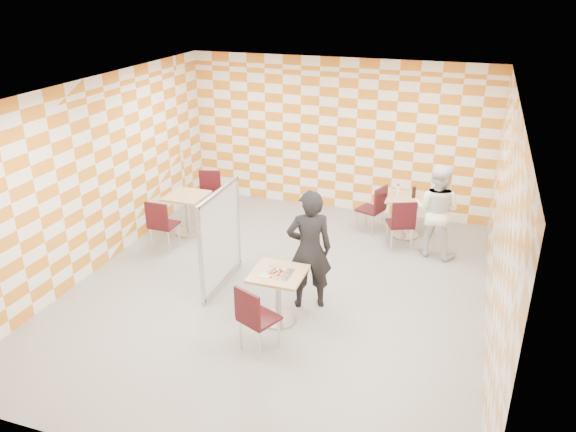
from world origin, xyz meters
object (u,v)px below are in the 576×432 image
at_px(chair_main_front, 254,315).
at_px(chair_second_front, 402,221).
at_px(chair_second_side, 375,206).
at_px(soda_bottle, 414,192).
at_px(main_table, 278,288).
at_px(second_table, 406,210).
at_px(man_white, 437,211).
at_px(empty_table, 187,207).
at_px(chair_empty_near, 161,222).
at_px(sport_bottle, 398,190).
at_px(partition, 220,238).
at_px(man_dark, 309,250).

bearing_deg(chair_main_front, chair_second_front, 69.30).
xyz_separation_m(chair_second_side, soda_bottle, (0.66, 0.11, 0.31)).
xyz_separation_m(chair_main_front, chair_second_side, (0.76, 4.01, 0.00)).
distance_m(main_table, second_table, 3.57).
height_order(man_white, soda_bottle, man_white).
relative_size(main_table, chair_second_side, 0.81).
relative_size(chair_main_front, chair_second_front, 1.00).
height_order(empty_table, chair_empty_near, chair_empty_near).
bearing_deg(sport_bottle, partition, -128.63).
bearing_deg(sport_bottle, soda_bottle, -14.09).
xyz_separation_m(sport_bottle, soda_bottle, (0.29, -0.07, 0.01)).
bearing_deg(soda_bottle, main_table, -112.15).
relative_size(main_table, second_table, 1.00).
bearing_deg(main_table, second_table, 69.28).
bearing_deg(main_table, man_dark, 62.19).
height_order(chair_second_side, partition, partition).
distance_m(empty_table, partition, 2.08).
height_order(chair_main_front, man_white, man_white).
bearing_deg(partition, chair_main_front, -52.21).
relative_size(main_table, man_dark, 0.42).
xyz_separation_m(main_table, chair_empty_near, (-2.60, 1.38, 0.04)).
distance_m(chair_second_front, man_dark, 2.43).
distance_m(chair_second_front, man_white, 0.61).
bearing_deg(man_dark, chair_second_front, -138.71).
height_order(man_dark, sport_bottle, man_dark).
bearing_deg(man_dark, main_table, 37.77).
bearing_deg(chair_second_side, empty_table, -161.76).
relative_size(chair_second_front, man_dark, 0.52).
relative_size(man_dark, sport_bottle, 8.82).
bearing_deg(second_table, main_table, -110.72).
height_order(empty_table, man_dark, man_dark).
distance_m(main_table, chair_second_side, 3.33).
xyz_separation_m(second_table, chair_second_front, (0.00, -0.62, 0.04)).
bearing_deg(man_dark, sport_bottle, -129.77).
height_order(partition, man_dark, man_dark).
bearing_deg(main_table, empty_table, 139.34).
bearing_deg(main_table, man_white, 56.39).
bearing_deg(chair_empty_near, man_dark, -16.50).
relative_size(chair_main_front, sport_bottle, 4.62).
relative_size(chair_second_front, soda_bottle, 4.02).
xyz_separation_m(chair_empty_near, soda_bottle, (3.97, 1.98, 0.31)).
relative_size(second_table, partition, 0.48).
bearing_deg(chair_second_side, chair_empty_near, -150.53).
xyz_separation_m(chair_main_front, sport_bottle, (1.12, 4.19, 0.29)).
bearing_deg(chair_second_front, man_white, 1.59).
distance_m(empty_table, man_white, 4.40).
xyz_separation_m(second_table, chair_empty_near, (-3.87, -1.97, 0.04)).
xyz_separation_m(main_table, soda_bottle, (1.37, 3.36, 0.34)).
bearing_deg(chair_empty_near, empty_table, 85.17).
bearing_deg(chair_second_side, man_white, -24.92).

